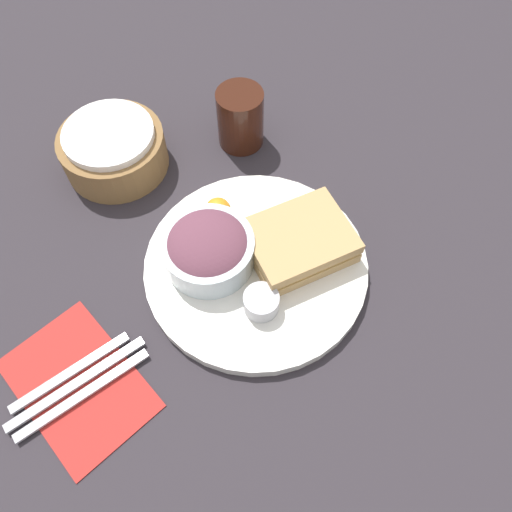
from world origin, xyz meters
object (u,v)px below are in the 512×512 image
sandwich (299,241)px  fork (83,394)px  plate (256,266)px  knife (77,383)px  bread_basket (113,149)px  dressing_cup (261,302)px  drink_glass (240,118)px  spoon (71,372)px  salad_bowl (208,248)px

sandwich → fork: (-0.35, 0.04, -0.03)m
plate → knife: bearing=173.6°
sandwich → bread_basket: bread_basket is taller
sandwich → dressing_cup: (-0.10, -0.03, -0.01)m
dressing_cup → drink_glass: 0.32m
knife → spoon: bearing=-90.0°
dressing_cup → bread_basket: (0.01, 0.36, 0.00)m
fork → spoon: same height
plate → spoon: bearing=170.0°
plate → knife: plate is taller
salad_bowl → bread_basket: salad_bowl is taller
bread_basket → plate: bearing=-84.0°
sandwich → salad_bowl: size_ratio=1.31×
drink_glass → bread_basket: 0.21m
spoon → dressing_cup: bearing=162.9°
sandwich → fork: sandwich is taller
fork → knife: bearing=-90.0°
bread_basket → knife: bearing=-133.1°
sandwich → knife: bearing=170.6°
plate → spoon: (-0.28, 0.05, -0.00)m
sandwich → bread_basket: size_ratio=1.02×
bread_basket → spoon: (-0.25, -0.25, -0.03)m
plate → drink_glass: 0.26m
salad_bowl → drink_glass: bearing=37.7°
dressing_cup → knife: (-0.24, 0.09, -0.03)m
knife → bread_basket: bearing=-126.6°
plate → knife: size_ratio=1.65×
sandwich → spoon: size_ratio=1.02×
dressing_cup → knife: size_ratio=0.25×
salad_bowl → dressing_cup: bearing=-88.5°
bread_basket → sandwich: bearing=-74.3°
drink_glass → fork: bearing=-156.8°
plate → salad_bowl: (-0.04, 0.05, 0.04)m
fork → plate: bearing=-176.4°
drink_glass → fork: 0.48m
bread_basket → fork: bearing=-131.5°
dressing_cup → fork: 0.26m
dressing_cup → knife: bearing=160.3°
plate → bread_basket: bread_basket is taller
drink_glass → knife: (-0.44, -0.17, -0.04)m
sandwich → drink_glass: drink_glass is taller
plate → drink_glass: size_ratio=3.19×
spoon → drink_glass: bearing=-154.2°
salad_bowl → dressing_cup: 0.11m
dressing_cup → spoon: bearing=156.4°
salad_bowl → drink_glass: drink_glass is taller
plate → drink_glass: (0.15, 0.20, 0.04)m
plate → bread_basket: bearing=96.0°
fork → knife: same height
plate → knife: (-0.28, 0.03, -0.00)m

